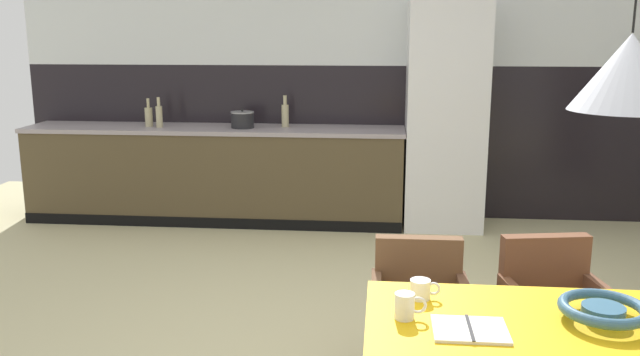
{
  "coord_description": "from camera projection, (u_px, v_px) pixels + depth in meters",
  "views": [
    {
      "loc": [
        0.2,
        -3.23,
        1.8
      ],
      "look_at": [
        -0.17,
        0.73,
        0.93
      ],
      "focal_mm": 37.32,
      "sensor_mm": 36.0,
      "label": 1
    }
  ],
  "objects": [
    {
      "name": "pendant_lamp_over_table_near",
      "position": [
        629.0,
        72.0,
        2.27
      ],
      "size": [
        0.39,
        0.39,
        1.39
      ],
      "color": "black"
    },
    {
      "name": "fruit_bowl",
      "position": [
        603.0,
        310.0,
        2.51
      ],
      "size": [
        0.33,
        0.33,
        0.07
      ],
      "color": "#33607F",
      "rests_on": "dining_table"
    },
    {
      "name": "bottle_wine_green",
      "position": [
        149.0,
        116.0,
        6.37
      ],
      "size": [
        0.07,
        0.07,
        0.27
      ],
      "color": "tan",
      "rests_on": "kitchen_counter"
    },
    {
      "name": "kitchen_counter",
      "position": [
        215.0,
        174.0,
        6.45
      ],
      "size": [
        3.64,
        0.63,
        0.92
      ],
      "color": "#4D3F28",
      "rests_on": "ground"
    },
    {
      "name": "bottle_spice_small",
      "position": [
        285.0,
        114.0,
        6.33
      ],
      "size": [
        0.07,
        0.07,
        0.3
      ],
      "color": "tan",
      "rests_on": "kitchen_counter"
    },
    {
      "name": "armchair_far_side",
      "position": [
        419.0,
        294.0,
        3.42
      ],
      "size": [
        0.49,
        0.48,
        0.75
      ],
      "rotation": [
        0.0,
        0.0,
        3.15
      ],
      "color": "brown",
      "rests_on": "ground"
    },
    {
      "name": "back_wall_splashback_dark",
      "position": [
        362.0,
        141.0,
        6.61
      ],
      "size": [
        6.72,
        0.12,
        1.49
      ],
      "primitive_type": "cube",
      "color": "black",
      "rests_on": "ground"
    },
    {
      "name": "cooking_pot",
      "position": [
        242.0,
        120.0,
        6.28
      ],
      "size": [
        0.22,
        0.22,
        0.18
      ],
      "color": "black",
      "rests_on": "kitchen_counter"
    },
    {
      "name": "open_book",
      "position": [
        470.0,
        330.0,
        2.43
      ],
      "size": [
        0.27,
        0.22,
        0.02
      ],
      "color": "white",
      "rests_on": "dining_table"
    },
    {
      "name": "dining_table",
      "position": [
        605.0,
        341.0,
        2.45
      ],
      "size": [
        1.77,
        0.84,
        0.73
      ],
      "color": "#EDB110",
      "rests_on": "ground"
    },
    {
      "name": "bottle_oil_tall",
      "position": [
        159.0,
        115.0,
        6.31
      ],
      "size": [
        0.06,
        0.06,
        0.29
      ],
      "color": "tan",
      "rests_on": "kitchen_counter"
    },
    {
      "name": "mug_wide_latte",
      "position": [
        421.0,
        289.0,
        2.72
      ],
      "size": [
        0.12,
        0.08,
        0.08
      ],
      "color": "white",
      "rests_on": "dining_table"
    },
    {
      "name": "refrigerator_column",
      "position": [
        445.0,
        117.0,
        6.12
      ],
      "size": [
        0.72,
        0.6,
        2.08
      ],
      "primitive_type": "cube",
      "color": "silver",
      "rests_on": "ground"
    },
    {
      "name": "armchair_near_window",
      "position": [
        553.0,
        296.0,
        3.34
      ],
      "size": [
        0.55,
        0.54,
        0.79
      ],
      "rotation": [
        0.0,
        0.0,
        3.32
      ],
      "color": "brown",
      "rests_on": "ground"
    },
    {
      "name": "mug_dark_espresso",
      "position": [
        406.0,
        306.0,
        2.53
      ],
      "size": [
        0.12,
        0.08,
        0.1
      ],
      "color": "white",
      "rests_on": "dining_table"
    }
  ]
}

